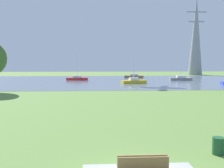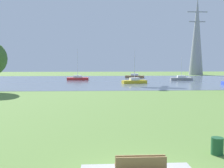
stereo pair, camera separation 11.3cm
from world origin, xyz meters
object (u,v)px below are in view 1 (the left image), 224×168
Objects in this scene: bench_facing_water at (142,167)px; sailboat_yellow at (134,81)px; litter_bin at (218,146)px; sailboat_red at (77,78)px; sailboat_gray at (181,78)px; electricity_pylon at (196,36)px; sailboat_brown at (134,76)px.

sailboat_yellow reaches higher than bench_facing_water.
litter_bin is 0.11× the size of sailboat_red.
sailboat_gray is (23.39, -1.79, -0.02)m from sailboat_red.
sailboat_red is at bearing -147.74° from electricity_pylon.
sailboat_brown is 17.51m from sailboat_yellow.
sailboat_yellow is 0.98× the size of sailboat_gray.
bench_facing_water is 0.26× the size of sailboat_red.
bench_facing_water is at bearing -148.14° from litter_bin.
sailboat_gray is (11.71, 7.74, 0.00)m from sailboat_yellow.
sailboat_gray is at bearing -46.00° from sailboat_brown.
sailboat_brown is at bearing 82.01° from sailboat_yellow.
litter_bin is 49.84m from sailboat_gray.
sailboat_brown is at bearing 85.97° from litter_bin.
sailboat_yellow is at bearing -126.80° from electricity_pylon.
electricity_pylon is (21.52, 14.68, 11.82)m from sailboat_brown.
sailboat_gray is (17.35, 50.52, -0.02)m from bench_facing_water.
sailboat_gray reaches higher than bench_facing_water.
bench_facing_water is 0.07× the size of electricity_pylon.
bench_facing_water is 60.67m from sailboat_brown.
sailboat_red reaches higher than sailboat_yellow.
sailboat_brown is 0.30× the size of electricity_pylon.
bench_facing_water is at bearing -97.51° from sailboat_yellow.
sailboat_red reaches higher than sailboat_gray.
electricity_pylon is at bearing 53.20° from sailboat_yellow.
sailboat_gray is (13.33, 48.03, 0.05)m from litter_bin.
sailboat_gray is 29.66m from electricity_pylon.
sailboat_brown reaches higher than sailboat_red.
litter_bin is 0.11× the size of sailboat_brown.
sailboat_red is (-10.06, 49.81, 0.06)m from litter_bin.
sailboat_brown reaches higher than sailboat_gray.
litter_bin is at bearing -105.51° from sailboat_gray.
bench_facing_water is at bearing -111.59° from electricity_pylon.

